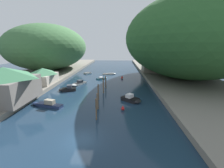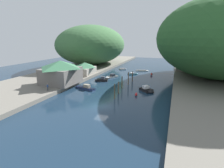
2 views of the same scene
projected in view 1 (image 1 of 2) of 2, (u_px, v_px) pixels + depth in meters
water_surface at (105, 81)px, 47.22m from camera, size 130.00×130.00×0.00m
left_bank at (31, 79)px, 48.35m from camera, size 22.00×120.00×0.92m
right_bank at (184, 81)px, 45.86m from camera, size 22.00×120.00×0.92m
hillside_left at (49, 47)px, 62.99m from camera, size 29.88×41.83×18.49m
hillside_right at (186, 38)px, 47.37m from camera, size 37.77×52.88×24.69m
waterfront_building at (6, 84)px, 27.75m from camera, size 9.29×10.17×6.42m
boathouse_shed at (43, 75)px, 41.05m from camera, size 6.04×8.30×4.18m
right_bank_cottage at (151, 64)px, 58.58m from camera, size 6.91×7.70×5.44m
boat_cabin_cruiser at (79, 83)px, 43.49m from camera, size 4.11×5.15×1.23m
boat_white_cruiser at (102, 78)px, 50.58m from camera, size 4.05×3.85×0.74m
boat_yellow_tender at (110, 74)px, 58.57m from camera, size 5.33×2.85×0.43m
boat_moored_right at (47, 104)px, 28.10m from camera, size 6.64×2.84×1.40m
boat_far_right_bank at (67, 89)px, 37.71m from camera, size 4.58×2.94×1.47m
boat_open_rowboat at (132, 99)px, 30.62m from camera, size 4.51×4.27×1.42m
boat_near_quay at (88, 73)px, 60.06m from camera, size 3.48×3.60×0.48m
mooring_post_nearest at (96, 109)px, 22.72m from camera, size 0.20×0.20×3.53m
mooring_post_second at (98, 101)px, 26.62m from camera, size 0.31×0.31×3.07m
mooring_post_middle at (98, 92)px, 31.20m from camera, size 0.27×0.27×3.41m
mooring_post_fourth at (103, 85)px, 35.56m from camera, size 0.29×0.29×3.77m
mooring_post_farthest at (106, 82)px, 39.88m from camera, size 0.30×0.30×3.22m
channel_buoy_near at (123, 108)px, 26.45m from camera, size 0.61×0.61×0.91m
channel_buoy_far at (122, 77)px, 50.97m from camera, size 0.74×0.74×1.11m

